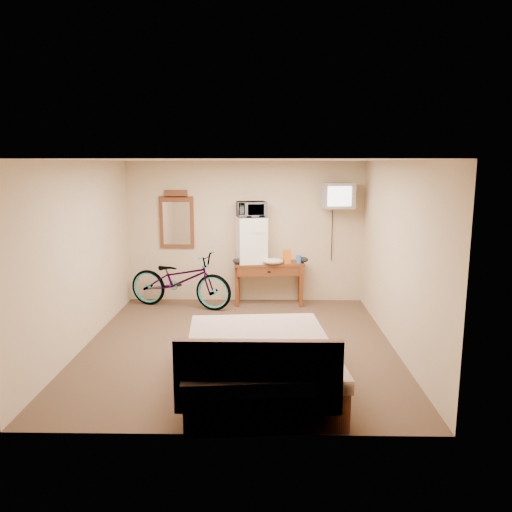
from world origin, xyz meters
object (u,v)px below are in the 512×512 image
wall_mirror (177,220)px  bed (259,365)px  mini_fridge (251,240)px  crt_television (338,196)px  desk (269,270)px  blue_cup (299,259)px  microwave (251,209)px  bicycle (180,280)px

wall_mirror → bed: size_ratio=0.46×
mini_fridge → crt_television: size_ratio=1.28×
mini_fridge → wall_mirror: wall_mirror is taller
mini_fridge → desk: bearing=-8.1°
mini_fridge → crt_television: 1.66m
blue_cup → mini_fridge: bearing=174.3°
microwave → bed: microwave is taller
microwave → crt_television: size_ratio=0.78×
crt_television → bicycle: crt_television is taller
microwave → bicycle: size_ratio=0.26×
wall_mirror → bed: bearing=-67.5°
microwave → bed: 3.69m
blue_cup → bicycle: 2.07m
wall_mirror → bicycle: wall_mirror is taller
mini_fridge → microwave: size_ratio=1.64×
microwave → blue_cup: microwave is taller
wall_mirror → bed: 4.12m
mini_fridge → bicycle: size_ratio=0.43×
bicycle → mini_fridge: bearing=-63.5°
wall_mirror → bicycle: 1.09m
desk → bicycle: 1.54m
desk → blue_cup: 0.56m
desk → blue_cup: bearing=-4.3°
microwave → desk: bearing=-20.5°
bicycle → wall_mirror: bearing=28.9°
wall_mirror → microwave: bearing=-9.6°
blue_cup → desk: bearing=175.7°
blue_cup → bed: size_ratio=0.07×
bicycle → bed: bicycle is taller
desk → wall_mirror: 1.87m
microwave → bicycle: bearing=179.1°
bed → bicycle: bearing=113.7°
wall_mirror → bed: (1.51, -3.64, -1.17)m
microwave → crt_television: crt_television is taller
bed → microwave: bearing=93.0°
microwave → bed: (0.18, -3.42, -1.39)m
mini_fridge → bicycle: (-1.22, -0.25, -0.66)m
bicycle → bed: (1.39, -3.17, -0.19)m
mini_fridge → bicycle: mini_fridge is taller
mini_fridge → wall_mirror: size_ratio=0.77×
blue_cup → bicycle: (-2.04, -0.17, -0.34)m
mini_fridge → wall_mirror: 1.39m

